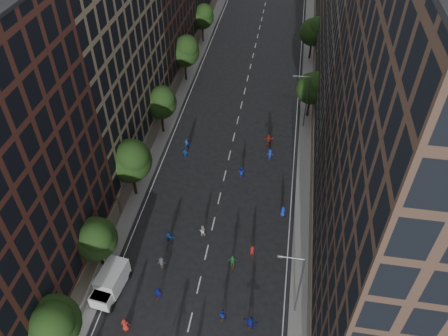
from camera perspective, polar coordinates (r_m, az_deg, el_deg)
name	(u,v)px	position (r m, az deg, el deg)	size (l,w,h in m)	color
ground	(233,139)	(67.93, 1.24, 3.83)	(240.00, 240.00, 0.00)	black
sidewalk_left	(170,105)	(75.98, -7.01, 8.20)	(4.00, 105.00, 0.15)	slate
sidewalk_right	(312,118)	(73.70, 11.43, 6.44)	(4.00, 105.00, 0.15)	slate
bldg_left_b	(81,42)	(60.03, -18.22, 15.37)	(14.00, 26.00, 34.00)	#8D795C
bldg_right_a	(425,176)	(38.68, 24.78, -0.93)	(14.00, 30.00, 36.00)	#453025
bldg_right_b	(382,36)	(63.49, 19.97, 15.91)	(14.00, 28.00, 33.00)	#60584F
tree_left_0	(52,323)	(43.66, -21.51, -18.32)	(5.20, 5.20, 8.83)	black
tree_left_1	(96,238)	(48.71, -16.42, -8.76)	(4.80, 4.80, 8.21)	black
tree_left_2	(131,159)	(55.67, -12.09, 1.12)	(5.60, 5.60, 9.45)	black
tree_left_3	(161,101)	(66.50, -8.25, 8.60)	(5.00, 5.00, 8.58)	black
tree_left_4	(185,50)	(79.66, -5.11, 15.07)	(5.40, 5.40, 9.08)	black
tree_left_5	(203,16)	(94.00, -2.78, 19.24)	(4.80, 4.80, 8.33)	black
tree_right_a	(313,87)	(70.95, 11.53, 10.30)	(5.00, 5.00, 8.39)	black
tree_right_b	(314,31)	(88.55, 11.71, 17.16)	(5.20, 5.20, 8.83)	black
streetlamp_near	(298,283)	(44.57, 9.62, -14.58)	(2.64, 0.22, 9.06)	#595B60
streetlamp_far	(306,99)	(68.71, 10.61, 8.85)	(2.64, 0.22, 9.06)	#595B60
cargo_van	(110,282)	(49.95, -14.62, -14.26)	(3.13, 5.53, 2.80)	white
skater_2	(222,315)	(47.30, -0.22, -18.61)	(0.73, 0.57, 1.50)	#121F99
skater_4	(158,293)	(48.94, -8.59, -15.88)	(1.01, 0.42, 1.72)	#1516AB
skater_5	(250,323)	(46.83, 3.46, -19.53)	(1.58, 0.50, 1.71)	#121994
skater_6	(125,325)	(47.65, -12.80, -19.32)	(0.89, 0.58, 1.82)	maroon
skater_7	(252,251)	(51.76, 3.69, -10.76)	(0.61, 0.40, 1.66)	maroon
skater_8	(202,231)	(53.66, -2.84, -8.20)	(0.76, 0.59, 1.57)	silver
skater_9	(162,263)	(51.14, -8.15, -12.17)	(1.08, 0.62, 1.67)	#3A393E
skater_10	(233,261)	(50.69, 1.13, -12.10)	(1.07, 0.44, 1.82)	#227438
skater_11	(169,237)	(53.32, -7.19, -8.98)	(1.51, 0.48, 1.63)	#123C94
skater_12	(283,211)	(56.20, 7.70, -5.64)	(0.75, 0.49, 1.54)	#1629B6
skater_13	(187,145)	(65.56, -4.89, 3.06)	(0.67, 0.44, 1.84)	#133F9F
skater_14	(241,172)	(60.83, 2.27, -0.55)	(0.84, 0.65, 1.72)	#1633BA
skater_15	(270,154)	(64.04, 6.01, 1.77)	(1.09, 0.63, 1.68)	#152DAD
skater_16	(185,154)	(64.13, -5.07, 1.87)	(0.94, 0.39, 1.60)	#1550AC
skater_17	(269,140)	(66.57, 5.85, 3.68)	(1.70, 0.54, 1.84)	maroon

